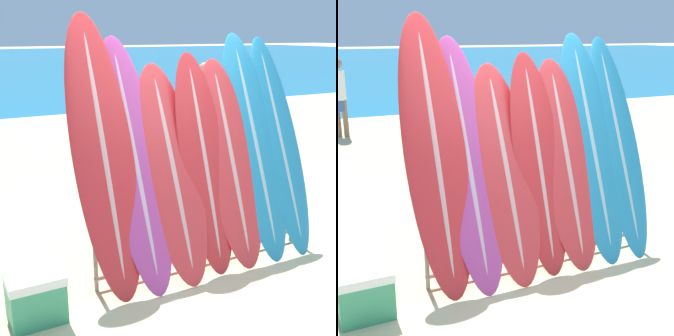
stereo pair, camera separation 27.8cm
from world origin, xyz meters
The scene contains 12 objects.
ground_plane centered at (0.00, 0.00, 0.00)m, with size 160.00×160.00×0.00m, color beige.
surfboard_rack centered at (0.08, 0.29, 0.44)m, with size 2.38×0.04×0.80m.
surfboard_slot_0 centered at (-0.92, 0.43, 1.25)m, with size 0.58×1.02×2.50m.
surfboard_slot_1 centered at (-0.61, 0.42, 1.14)m, with size 0.55×1.10×2.29m.
surfboard_slot_2 centered at (-0.25, 0.35, 1.02)m, with size 0.59×0.99×2.03m.
surfboard_slot_3 centered at (0.10, 0.35, 1.06)m, with size 0.52×0.82×2.13m.
surfboard_slot_4 centered at (0.42, 0.35, 1.03)m, with size 0.59×0.90×2.06m.
surfboard_slot_5 centered at (0.76, 0.41, 1.16)m, with size 0.56×1.04×2.31m.
surfboard_slot_6 centered at (1.11, 0.41, 1.14)m, with size 0.49×1.06×2.27m.
person_near_water centered at (2.67, 4.45, 0.95)m, with size 0.27×0.30×1.75m.
person_mid_beach centered at (0.38, 4.03, 0.85)m, with size 0.21×0.26×1.56m.
cooler_box centered at (-1.67, 0.10, 0.21)m, with size 0.46×0.40×0.42m.
Camera 1 is at (-2.29, -3.42, 2.30)m, focal length 50.00 mm.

